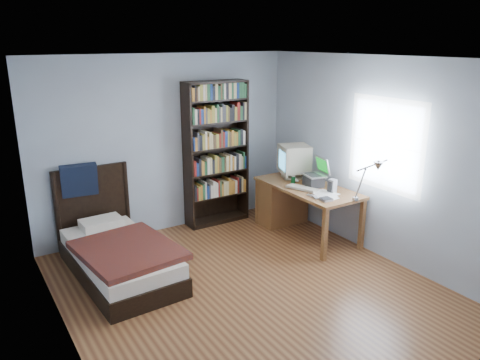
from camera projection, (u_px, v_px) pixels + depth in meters
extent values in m
plane|color=#5D311B|center=(248.00, 288.00, 5.25)|extent=(4.20, 4.20, 0.00)
plane|color=white|center=(249.00, 58.00, 4.52)|extent=(4.20, 4.20, 0.00)
cube|color=#9199AA|center=(167.00, 145.00, 6.58)|extent=(3.80, 0.04, 2.50)
cube|color=#9199AA|center=(417.00, 258.00, 3.18)|extent=(3.80, 0.04, 2.50)
cube|color=#9199AA|center=(59.00, 217.00, 3.91)|extent=(0.04, 4.20, 2.50)
cube|color=#9199AA|center=(375.00, 158.00, 5.85)|extent=(0.04, 4.20, 2.50)
cube|color=white|center=(386.00, 145.00, 5.67)|extent=(0.01, 1.14, 1.14)
cube|color=white|center=(385.00, 145.00, 5.66)|extent=(0.01, 1.00, 1.00)
cube|color=brown|center=(308.00, 188.00, 6.46)|extent=(0.75, 1.57, 0.04)
cube|color=brown|center=(325.00, 235.00, 5.81)|extent=(0.06, 0.06, 0.69)
cube|color=brown|center=(362.00, 224.00, 6.14)|extent=(0.06, 0.06, 0.69)
cube|color=brown|center=(258.00, 202.00, 6.99)|extent=(0.06, 0.06, 0.69)
cube|color=brown|center=(292.00, 194.00, 7.33)|extent=(0.06, 0.06, 0.69)
cube|color=brown|center=(282.00, 201.00, 7.02)|extent=(0.69, 0.40, 0.68)
cube|color=beige|center=(292.00, 177.00, 6.84)|extent=(0.33, 0.30, 0.03)
cylinder|color=beige|center=(292.00, 174.00, 6.83)|extent=(0.10, 0.10, 0.06)
cube|color=beige|center=(294.00, 158.00, 6.78)|extent=(0.52, 0.51, 0.39)
cube|color=#B6AE97|center=(283.00, 160.00, 6.67)|extent=(0.17, 0.39, 0.41)
cube|color=#3DA1DE|center=(282.00, 161.00, 6.67)|extent=(0.11, 0.29, 0.27)
cube|color=#2D2D30|center=(313.00, 181.00, 6.45)|extent=(0.26, 0.29, 0.15)
cube|color=silver|center=(314.00, 175.00, 6.42)|extent=(0.30, 0.36, 0.02)
cube|color=#2D2D30|center=(313.00, 175.00, 6.41)|extent=(0.20, 0.28, 0.00)
cube|color=silver|center=(323.00, 165.00, 6.46)|extent=(0.13, 0.33, 0.23)
cube|color=#0CBF26|center=(322.00, 165.00, 6.46)|extent=(0.10, 0.27, 0.18)
cube|color=#99999E|center=(355.00, 199.00, 5.88)|extent=(0.06, 0.05, 0.04)
cylinder|color=#99999E|center=(360.00, 183.00, 5.77)|extent=(0.02, 0.15, 0.40)
cylinder|color=#99999E|center=(372.00, 166.00, 5.47)|extent=(0.17, 0.33, 0.20)
cone|color=#99999E|center=(378.00, 166.00, 5.29)|extent=(0.12, 0.12, 0.10)
cube|color=#B6AE97|center=(302.00, 188.00, 6.32)|extent=(0.31, 0.46, 0.04)
cube|color=gray|center=(332.00, 186.00, 6.17)|extent=(0.11, 0.11, 0.18)
cylinder|color=#083C18|center=(293.00, 180.00, 6.56)|extent=(0.06, 0.06, 0.11)
ellipsoid|color=silver|center=(296.00, 180.00, 6.66)|extent=(0.06, 0.11, 0.04)
cube|color=silver|center=(310.00, 195.00, 6.05)|extent=(0.07, 0.10, 0.02)
cube|color=gray|center=(315.00, 197.00, 5.96)|extent=(0.08, 0.11, 0.02)
cube|color=gray|center=(326.00, 199.00, 5.88)|extent=(0.14, 0.14, 0.03)
cube|color=black|center=(188.00, 158.00, 6.63)|extent=(0.03, 0.30, 2.12)
cube|color=black|center=(243.00, 150.00, 7.10)|extent=(0.03, 0.30, 2.12)
cube|color=black|center=(215.00, 82.00, 6.56)|extent=(0.95, 0.30, 0.03)
cube|color=black|center=(217.00, 219.00, 7.16)|extent=(0.95, 0.30, 0.06)
cube|color=black|center=(212.00, 152.00, 6.98)|extent=(0.95, 0.02, 2.12)
cube|color=olive|center=(217.00, 152.00, 6.84)|extent=(0.87, 0.22, 1.92)
cube|color=black|center=(120.00, 267.00, 5.50)|extent=(1.00, 1.87, 0.22)
cube|color=beige|center=(119.00, 252.00, 5.44)|extent=(0.96, 1.81, 0.16)
cube|color=maroon|center=(128.00, 250.00, 5.24)|extent=(1.11, 1.29, 0.07)
cube|color=beige|center=(101.00, 223.00, 5.94)|extent=(0.52, 0.34, 0.12)
cube|color=black|center=(93.00, 207.00, 6.19)|extent=(0.97, 0.05, 1.10)
cylinder|color=black|center=(57.00, 214.00, 5.94)|extent=(0.06, 0.06, 1.10)
cylinder|color=black|center=(127.00, 201.00, 6.40)|extent=(0.06, 0.06, 1.10)
cube|color=black|center=(79.00, 180.00, 5.97)|extent=(0.46, 0.20, 0.43)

